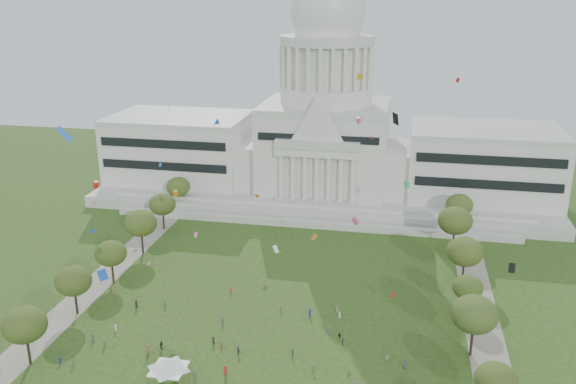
{
  "coord_description": "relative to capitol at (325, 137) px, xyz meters",
  "views": [
    {
      "loc": [
        28.07,
        -97.3,
        72.67
      ],
      "look_at": [
        0.0,
        45.0,
        24.0
      ],
      "focal_mm": 38.0,
      "sensor_mm": 36.0,
      "label": 1
    }
  ],
  "objects": [
    {
      "name": "person_3",
      "position": [
        12.9,
        -108.23,
        -21.49
      ],
      "size": [
        0.91,
        1.17,
        1.62
      ],
      "primitive_type": "imported",
      "rotation": [
        0.0,
        0.0,
        5.12
      ],
      "color": "#33723F",
      "rests_on": "ground"
    },
    {
      "name": "path_right",
      "position": [
        48.0,
        -83.59,
        -22.28
      ],
      "size": [
        8.0,
        160.0,
        0.04
      ],
      "primitive_type": "cube",
      "color": "gray",
      "rests_on": "ground"
    },
    {
      "name": "row_tree_l_6",
      "position": [
        -46.87,
        -24.45,
        -14.02
      ],
      "size": [
        8.19,
        8.19,
        11.64
      ],
      "color": "black",
      "rests_on": "ground"
    },
    {
      "name": "person_0",
      "position": [
        30.85,
        -103.39,
        -21.28
      ],
      "size": [
        1.01,
        1.18,
        2.03
      ],
      "primitive_type": "imported",
      "rotation": [
        0.0,
        0.0,
        5.16
      ],
      "color": "#4C4C51",
      "rests_on": "ground"
    },
    {
      "name": "person_4",
      "position": [
        7.92,
        -103.75,
        -21.34
      ],
      "size": [
        0.74,
        1.18,
        1.9
      ],
      "primitive_type": "imported",
      "rotation": [
        0.0,
        0.0,
        4.83
      ],
      "color": "#33723F",
      "rests_on": "ground"
    },
    {
      "name": "event_tent",
      "position": [
        -14.08,
        -116.57,
        -18.39
      ],
      "size": [
        9.08,
        9.08,
        5.04
      ],
      "color": "#4C4C4C",
      "rests_on": "ground"
    },
    {
      "name": "person_2",
      "position": [
        27.29,
        -101.76,
        -21.44
      ],
      "size": [
        0.97,
        0.82,
        1.71
      ],
      "primitive_type": "imported",
      "rotation": [
        0.0,
        0.0,
        0.44
      ],
      "color": "silver",
      "rests_on": "ground"
    },
    {
      "name": "row_tree_l_3",
      "position": [
        -44.09,
        -79.67,
        -14.09
      ],
      "size": [
        8.12,
        8.12,
        11.55
      ],
      "color": "black",
      "rests_on": "ground"
    },
    {
      "name": "path_left",
      "position": [
        -48.0,
        -83.59,
        -22.28
      ],
      "size": [
        8.0,
        160.0,
        0.04
      ],
      "primitive_type": "cube",
      "color": "gray",
      "rests_on": "ground"
    },
    {
      "name": "row_tree_r_4",
      "position": [
        44.76,
        -63.55,
        -13.01
      ],
      "size": [
        9.19,
        9.19,
        13.06
      ],
      "color": "black",
      "rests_on": "ground"
    },
    {
      "name": "person_10",
      "position": [
        17.63,
        -97.46,
        -21.42
      ],
      "size": [
        0.79,
        1.13,
        1.75
      ],
      "primitive_type": "imported",
      "rotation": [
        0.0,
        0.0,
        1.82
      ],
      "color": "#4C4C51",
      "rests_on": "ground"
    },
    {
      "name": "row_tree_l_4",
      "position": [
        -44.08,
        -61.17,
        -12.9
      ],
      "size": [
        9.29,
        9.29,
        13.21
      ],
      "color": "black",
      "rests_on": "ground"
    },
    {
      "name": "distant_crowd",
      "position": [
        -12.83,
        -99.61,
        -21.42
      ],
      "size": [
        63.79,
        41.49,
        1.95
      ],
      "color": "navy",
      "rests_on": "ground"
    },
    {
      "name": "row_tree_r_6",
      "position": [
        45.96,
        -25.46,
        -13.79
      ],
      "size": [
        8.42,
        8.42,
        11.97
      ],
      "color": "black",
      "rests_on": "ground"
    },
    {
      "name": "row_tree_l_2",
      "position": [
        -45.04,
        -96.29,
        -13.79
      ],
      "size": [
        8.42,
        8.42,
        11.97
      ],
      "color": "black",
      "rests_on": "ground"
    },
    {
      "name": "row_tree_r_5",
      "position": [
        43.49,
        -43.4,
        -12.37
      ],
      "size": [
        9.82,
        9.82,
        13.96
      ],
      "color": "black",
      "rests_on": "ground"
    },
    {
      "name": "row_tree_r_1",
      "position": [
        46.22,
        -115.34,
        -14.64
      ],
      "size": [
        7.58,
        7.58,
        10.78
      ],
      "color": "black",
      "rests_on": "ground"
    },
    {
      "name": "row_tree_r_3",
      "position": [
        44.4,
        -79.1,
        -15.21
      ],
      "size": [
        7.01,
        7.01,
        9.98
      ],
      "color": "black",
      "rests_on": "ground"
    },
    {
      "name": "kite_swarm",
      "position": [
        3.12,
        -100.13,
        6.74
      ],
      "size": [
        85.25,
        102.56,
        54.86
      ],
      "color": "red",
      "rests_on": "ground"
    },
    {
      "name": "ground",
      "position": [
        0.0,
        -113.59,
        -22.3
      ],
      "size": [
        400.0,
        400.0,
        0.0
      ],
      "primitive_type": "plane",
      "color": "#2C4B17",
      "rests_on": "ground"
    },
    {
      "name": "row_tree_l_5",
      "position": [
        -45.22,
        -42.58,
        -13.88
      ],
      "size": [
        8.33,
        8.33,
        11.85
      ],
      "color": "black",
      "rests_on": "ground"
    },
    {
      "name": "person_8",
      "position": [
        -19.87,
        -106.42,
        -21.36
      ],
      "size": [
        1.06,
        0.88,
        1.88
      ],
      "primitive_type": "imported",
      "rotation": [
        0.0,
        0.0,
        2.73
      ],
      "color": "#26262B",
      "rests_on": "ground"
    },
    {
      "name": "row_tree_l_1",
      "position": [
        -44.07,
        -116.55,
        -13.34
      ],
      "size": [
        8.86,
        8.86,
        12.59
      ],
      "color": "black",
      "rests_on": "ground"
    },
    {
      "name": "row_tree_r_2",
      "position": [
        44.17,
        -96.15,
        -12.64
      ],
      "size": [
        9.55,
        9.55,
        13.58
      ],
      "color": "black",
      "rests_on": "ground"
    },
    {
      "name": "person_5",
      "position": [
        -3.32,
        -105.24,
        -21.36
      ],
      "size": [
        1.4,
        1.85,
        1.87
      ],
      "primitive_type": "imported",
      "rotation": [
        0.0,
        0.0,
        2.05
      ],
      "color": "#4C4C51",
      "rests_on": "ground"
    },
    {
      "name": "capitol",
      "position": [
        0.0,
        0.0,
        0.0
      ],
      "size": [
        160.0,
        64.5,
        91.3
      ],
      "color": "beige",
      "rests_on": "ground"
    }
  ]
}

